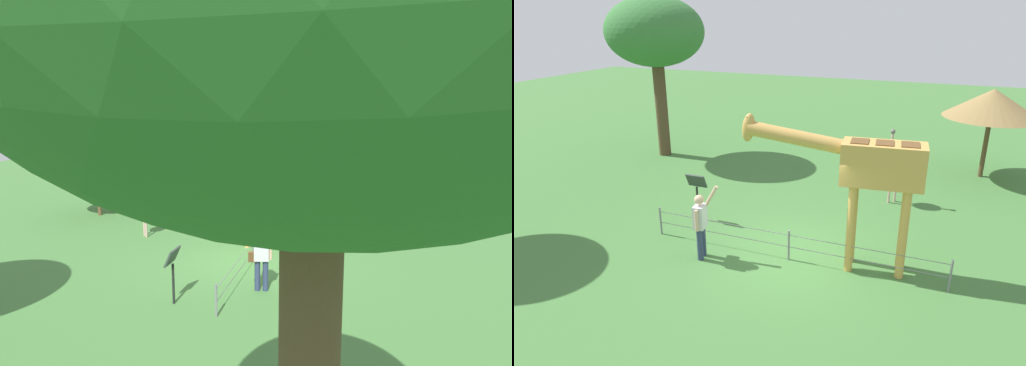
% 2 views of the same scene
% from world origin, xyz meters
% --- Properties ---
extents(ground_plane, '(60.00, 60.00, 0.00)m').
position_xyz_m(ground_plane, '(0.00, 0.00, 0.00)').
color(ground_plane, '#427538').
extents(giraffe, '(3.97, 0.93, 3.39)m').
position_xyz_m(giraffe, '(-1.57, -0.09, 2.32)').
color(giraffe, gold).
rests_on(giraffe, ground_plane).
extents(visitor, '(0.55, 0.57, 1.78)m').
position_xyz_m(visitor, '(1.92, 0.86, 0.90)').
color(visitor, navy).
rests_on(visitor, ground_plane).
extents(zebra, '(1.81, 0.47, 1.66)m').
position_xyz_m(zebra, '(-7.67, -5.01, 1.16)').
color(zebra, black).
rests_on(zebra, ground_plane).
extents(ostrich, '(0.70, 0.56, 2.25)m').
position_xyz_m(ostrich, '(-1.74, -4.16, 1.18)').
color(ostrich, '#CC9E93').
rests_on(ostrich, ground_plane).
extents(shade_hut_near, '(2.53, 2.53, 3.23)m').
position_xyz_m(shade_hut_near, '(-8.34, -5.94, 2.75)').
color(shade_hut_near, brown).
rests_on(shade_hut_near, ground_plane).
extents(shade_hut_far, '(3.10, 3.10, 3.05)m').
position_xyz_m(shade_hut_far, '(-4.32, -7.66, 2.57)').
color(shade_hut_far, brown).
rests_on(shade_hut_far, ground_plane).
extents(shade_hut_aside, '(2.76, 2.76, 3.07)m').
position_xyz_m(shade_hut_aside, '(-10.12, -2.94, 2.64)').
color(shade_hut_aside, brown).
rests_on(shade_hut_aside, ground_plane).
extents(tree_west, '(3.06, 3.06, 6.38)m').
position_xyz_m(tree_west, '(-10.94, 1.77, 5.16)').
color(tree_west, brown).
rests_on(tree_west, ground_plane).
extents(info_sign, '(0.56, 0.21, 1.32)m').
position_xyz_m(info_sign, '(3.08, -0.94, 0.95)').
color(info_sign, black).
rests_on(info_sign, ground_plane).
extents(wire_fence, '(7.05, 0.05, 0.75)m').
position_xyz_m(wire_fence, '(0.00, 0.22, 0.40)').
color(wire_fence, slate).
rests_on(wire_fence, ground_plane).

